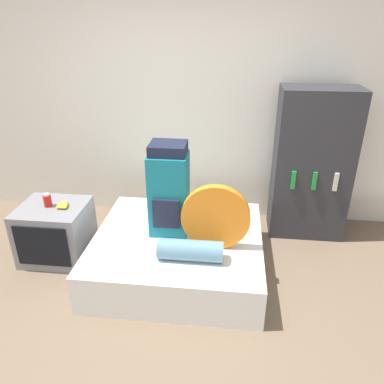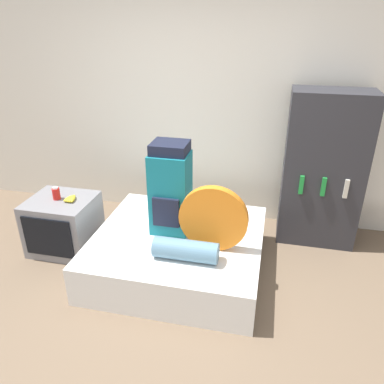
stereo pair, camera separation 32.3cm
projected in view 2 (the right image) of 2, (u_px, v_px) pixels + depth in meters
ground_plane at (156, 331)px, 2.88m from camera, size 16.00×16.00×0.00m
wall_back at (207, 106)px, 4.08m from camera, size 8.00×0.05×2.60m
bed at (179, 251)px, 3.53m from camera, size 1.53×1.44×0.37m
backpack at (170, 189)px, 3.36m from camera, size 0.34×0.33×0.85m
tent_bag at (213, 219)px, 3.13m from camera, size 0.59×0.07×0.59m
sleeping_roll at (186, 250)px, 3.07m from camera, size 0.54×0.18×0.18m
television at (64, 224)px, 3.79m from camera, size 0.63×0.57×0.56m
canister at (56, 193)px, 3.66m from camera, size 0.07×0.07×0.13m
banana_bunch at (71, 198)px, 3.65m from camera, size 0.12×0.15×0.04m
bookshelf at (323, 170)px, 3.76m from camera, size 0.77×0.45×1.58m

